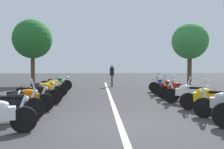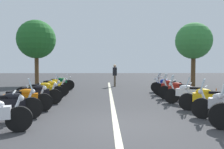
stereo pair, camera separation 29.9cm
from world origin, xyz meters
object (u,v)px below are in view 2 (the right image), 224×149
at_px(motorcycle_left_row_1, 7,105).
at_px(motorcycle_left_row_3, 35,94).
at_px(motorcycle_right_row_3, 190,93).
at_px(motorcycle_right_row_5, 171,87).
at_px(motorcycle_left_row_2, 22,99).
at_px(motorcycle_left_row_6, 52,86).
at_px(motorcycle_right_row_6, 167,85).
at_px(roadside_tree_2, 194,41).
at_px(traffic_cone_0, 216,95).
at_px(bystander_1, 115,74).
at_px(motorcycle_right_row_4, 179,90).
at_px(roadside_tree_0, 36,40).
at_px(motorcycle_left_row_7, 59,83).
at_px(motorcycle_right_row_2, 208,99).
at_px(motorcycle_left_row_5, 49,88).
at_px(motorcycle_left_row_4, 41,90).

bearing_deg(motorcycle_left_row_1, motorcycle_left_row_3, 69.57).
distance_m(motorcycle_right_row_3, motorcycle_right_row_5, 2.62).
height_order(motorcycle_left_row_2, motorcycle_left_row_6, motorcycle_left_row_2).
relative_size(motorcycle_left_row_1, motorcycle_right_row_6, 1.09).
xyz_separation_m(motorcycle_right_row_5, roadside_tree_2, (5.05, -3.11, 2.92)).
distance_m(motorcycle_right_row_6, traffic_cone_0, 3.41).
bearing_deg(motorcycle_right_row_5, bystander_1, -34.28).
relative_size(motorcycle_right_row_4, roadside_tree_0, 0.36).
xyz_separation_m(motorcycle_left_row_7, motorcycle_right_row_6, (-1.39, -6.51, -0.02)).
relative_size(motorcycle_left_row_2, motorcycle_left_row_6, 1.02).
xyz_separation_m(motorcycle_left_row_3, motorcycle_right_row_5, (2.57, -6.25, 0.01)).
distance_m(motorcycle_left_row_3, motorcycle_right_row_2, 6.54).
bearing_deg(motorcycle_left_row_6, motorcycle_left_row_7, 68.35).
relative_size(motorcycle_left_row_6, roadside_tree_2, 0.42).
relative_size(motorcycle_left_row_5, motorcycle_left_row_6, 1.03).
xyz_separation_m(motorcycle_right_row_3, roadside_tree_2, (7.67, -3.10, 2.92)).
bearing_deg(motorcycle_right_row_2, motorcycle_left_row_2, 23.59).
xyz_separation_m(motorcycle_left_row_2, motorcycle_left_row_4, (2.70, 0.11, 0.01)).
xyz_separation_m(motorcycle_left_row_4, roadside_tree_0, (8.10, 2.63, 3.19)).
bearing_deg(roadside_tree_2, roadside_tree_0, 82.03).
bearing_deg(traffic_cone_0, motorcycle_right_row_3, 117.55).
distance_m(motorcycle_left_row_2, motorcycle_left_row_7, 6.72).
height_order(motorcycle_left_row_2, motorcycle_right_row_4, motorcycle_right_row_4).
bearing_deg(motorcycle_left_row_3, motorcycle_right_row_3, -15.70).
bearing_deg(traffic_cone_0, bystander_1, 30.64).
xyz_separation_m(motorcycle_left_row_4, motorcycle_left_row_5, (1.27, -0.02, -0.02)).
bearing_deg(motorcycle_left_row_3, roadside_tree_2, 23.90).
height_order(motorcycle_left_row_1, motorcycle_left_row_6, motorcycle_left_row_1).
relative_size(motorcycle_right_row_4, motorcycle_right_row_6, 1.05).
bearing_deg(motorcycle_right_row_4, motorcycle_left_row_6, 3.93).
bearing_deg(motorcycle_left_row_4, motorcycle_right_row_4, -14.52).
height_order(bystander_1, roadside_tree_2, roadside_tree_2).
bearing_deg(motorcycle_right_row_6, motorcycle_right_row_4, 116.46).
bearing_deg(motorcycle_right_row_2, motorcycle_right_row_6, -66.48).
bearing_deg(motorcycle_right_row_3, motorcycle_right_row_2, 121.55).
xyz_separation_m(motorcycle_right_row_2, motorcycle_right_row_6, (5.33, -0.01, -0.01)).
height_order(motorcycle_left_row_2, traffic_cone_0, motorcycle_left_row_2).
bearing_deg(motorcycle_left_row_5, motorcycle_left_row_4, -111.02).
xyz_separation_m(motorcycle_right_row_5, traffic_cone_0, (-1.85, -1.49, -0.18)).
relative_size(motorcycle_left_row_1, motorcycle_right_row_5, 1.05).
xyz_separation_m(motorcycle_left_row_6, motorcycle_right_row_4, (-2.62, -6.43, 0.02)).
height_order(motorcycle_left_row_2, motorcycle_left_row_5, motorcycle_left_row_2).
bearing_deg(roadside_tree_0, motorcycle_left_row_4, -162.01).
xyz_separation_m(bystander_1, roadside_tree_2, (-0.23, -5.84, 2.41)).
height_order(motorcycle_right_row_4, roadside_tree_0, roadside_tree_0).
relative_size(motorcycle_left_row_7, motorcycle_right_row_5, 1.06).
xyz_separation_m(motorcycle_right_row_3, motorcycle_right_row_5, (2.62, 0.01, 0.00)).
xyz_separation_m(motorcycle_left_row_4, traffic_cone_0, (-0.50, -7.84, -0.18)).
bearing_deg(traffic_cone_0, motorcycle_right_row_2, 148.16).
height_order(motorcycle_left_row_2, motorcycle_left_row_3, motorcycle_left_row_2).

